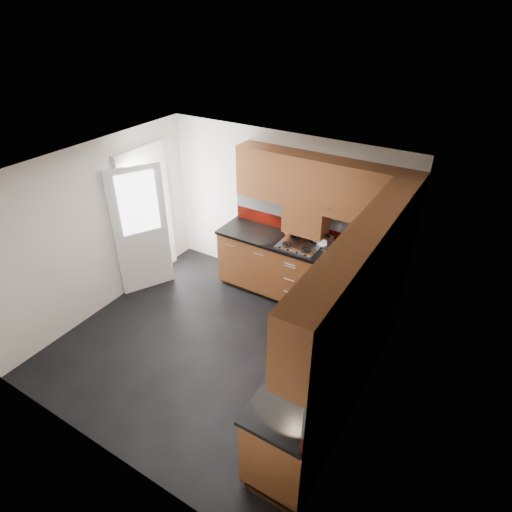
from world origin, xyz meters
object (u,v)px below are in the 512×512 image
Objects in this scene: toaster at (323,240)px; food_processor at (366,286)px; gas_hob at (300,245)px; utensil_pot at (289,228)px.

toaster is 0.92× the size of food_processor.
toaster is at bearing 30.82° from gas_hob.
food_processor reaches higher than gas_hob.
food_processor is (1.17, -0.65, 0.12)m from gas_hob.
food_processor reaches higher than toaster.
utensil_pot reaches higher than gas_hob.
utensil_pot is at bearing 141.06° from gas_hob.
utensil_pot is 1.61× the size of toaster.
toaster is at bearing 137.47° from food_processor.
gas_hob is 0.39m from utensil_pot.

